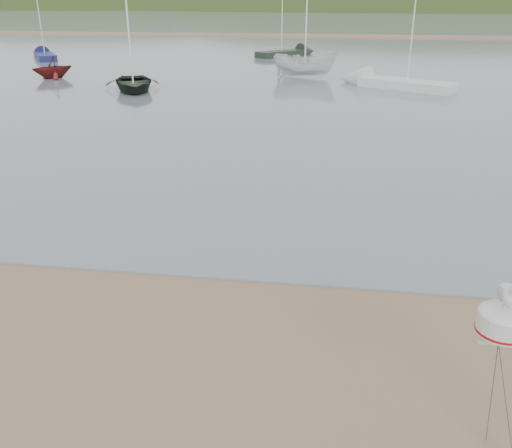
# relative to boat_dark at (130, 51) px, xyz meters

# --- Properties ---
(ground) EXTENTS (560.00, 560.00, 0.00)m
(ground) POSITION_rel_boat_dark_xyz_m (8.78, -25.03, -2.25)
(ground) COLOR brown
(ground) RESTS_ON ground
(water) EXTENTS (560.00, 256.00, 0.04)m
(water) POSITION_rel_boat_dark_xyz_m (8.78, 106.97, -2.23)
(water) COLOR slate
(water) RESTS_ON ground
(sandbar) EXTENTS (560.00, 7.00, 0.07)m
(sandbar) POSITION_rel_boat_dark_xyz_m (8.78, 44.97, -2.17)
(sandbar) COLOR brown
(sandbar) RESTS_ON water
(hill_ridge) EXTENTS (620.00, 180.00, 80.00)m
(hill_ridge) POSITION_rel_boat_dark_xyz_m (27.30, 209.97, -21.94)
(hill_ridge) COLOR #223314
(hill_ridge) RESTS_ON ground
(boat_dark) EXTENTS (3.26, 2.07, 4.41)m
(boat_dark) POSITION_rel_boat_dark_xyz_m (0.00, 0.00, 0.00)
(boat_dark) COLOR black
(boat_dark) RESTS_ON water
(boat_red) EXTENTS (2.62, 2.52, 2.62)m
(boat_red) POSITION_rel_boat_dark_xyz_m (-7.05, 4.13, -0.89)
(boat_red) COLOR #5E1715
(boat_red) RESTS_ON water
(boat_white) EXTENTS (1.66, 1.62, 4.23)m
(boat_white) POSITION_rel_boat_dark_xyz_m (9.34, 7.06, -0.09)
(boat_white) COLOR silver
(boat_white) RESTS_ON water
(sailboat_blue_near) EXTENTS (4.45, 5.57, 5.80)m
(sailboat_blue_near) POSITION_rel_boat_dark_xyz_m (-13.84, 15.48, -1.94)
(sailboat_blue_near) COLOR #151B4B
(sailboat_blue_near) RESTS_ON ground
(sailboat_dark_mid) EXTENTS (5.53, 5.74, 6.40)m
(sailboat_dark_mid) POSITION_rel_boat_dark_xyz_m (7.60, 20.76, -1.94)
(sailboat_dark_mid) COLOR black
(sailboat_dark_mid) RESTS_ON ground
(sailboat_white_near) EXTENTS (7.17, 5.28, 7.24)m
(sailboat_white_near) POSITION_rel_boat_dark_xyz_m (13.87, 4.02, -1.94)
(sailboat_white_near) COLOR silver
(sailboat_white_near) RESTS_ON ground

